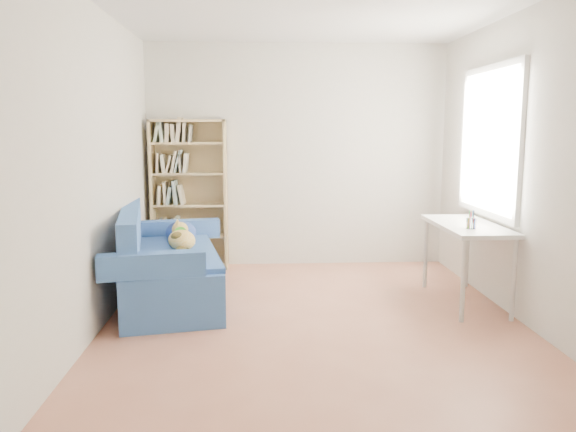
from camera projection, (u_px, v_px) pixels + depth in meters
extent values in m
plane|color=#A26149|center=(313.00, 318.00, 4.84)|extent=(4.00, 4.00, 0.00)
cube|color=silver|center=(297.00, 156.00, 6.62)|extent=(3.50, 0.04, 2.60)
cube|color=silver|center=(355.00, 195.00, 2.67)|extent=(3.50, 0.04, 2.60)
cube|color=silver|center=(99.00, 168.00, 4.55)|extent=(0.04, 4.00, 2.60)
cube|color=silver|center=(520.00, 167.00, 4.74)|extent=(0.04, 4.00, 2.60)
cube|color=white|center=(315.00, 3.00, 4.45)|extent=(3.50, 4.00, 0.04)
cube|color=white|center=(491.00, 141.00, 5.30)|extent=(0.01, 1.20, 1.30)
cube|color=#274B8B|center=(169.00, 278.00, 5.30)|extent=(1.16, 1.91, 0.45)
cube|color=#274B8B|center=(131.00, 232.00, 5.22)|extent=(0.49, 1.78, 0.44)
cube|color=#274B8B|center=(180.00, 229.00, 6.05)|extent=(0.86, 0.31, 0.20)
cube|color=#274B8B|center=(152.00, 265.00, 4.45)|extent=(0.86, 0.31, 0.20)
cube|color=#274B8B|center=(171.00, 253.00, 5.27)|extent=(1.11, 1.76, 0.05)
ellipsoid|color=navy|center=(181.00, 233.00, 5.75)|extent=(0.31, 0.34, 0.23)
ellipsoid|color=#BA7B15|center=(182.00, 240.00, 5.27)|extent=(0.35, 0.50, 0.18)
ellipsoid|color=silver|center=(190.00, 240.00, 5.41)|extent=(0.19, 0.22, 0.11)
ellipsoid|color=#32260D|center=(177.00, 237.00, 5.21)|extent=(0.20, 0.25, 0.09)
sphere|color=#BA7B15|center=(188.00, 229.00, 5.59)|extent=(0.16, 0.16, 0.16)
cone|color=#BA7B15|center=(186.00, 221.00, 5.61)|extent=(0.07, 0.08, 0.08)
cone|color=#BA7B15|center=(185.00, 223.00, 5.54)|extent=(0.08, 0.08, 0.08)
cylinder|color=green|center=(187.00, 233.00, 5.51)|extent=(0.13, 0.07, 0.13)
cylinder|color=#32260D|center=(176.00, 250.00, 5.02)|extent=(0.14, 0.17, 0.06)
cube|color=tan|center=(153.00, 195.00, 6.45)|extent=(0.03, 0.27, 1.72)
cube|color=tan|center=(226.00, 195.00, 6.49)|extent=(0.03, 0.27, 1.72)
cube|color=tan|center=(187.00, 121.00, 6.34)|extent=(0.86, 0.27, 0.03)
cube|color=tan|center=(191.00, 267.00, 6.60)|extent=(0.86, 0.27, 0.03)
cube|color=tan|center=(191.00, 194.00, 6.59)|extent=(0.86, 0.02, 1.72)
cube|color=white|center=(467.00, 226.00, 5.17)|extent=(0.53, 1.16, 0.04)
cylinder|color=silver|center=(467.00, 253.00, 5.76)|extent=(0.04, 0.04, 0.71)
cylinder|color=silver|center=(514.00, 280.00, 4.71)|extent=(0.04, 0.04, 0.71)
cylinder|color=silver|center=(426.00, 253.00, 5.74)|extent=(0.04, 0.04, 0.71)
cylinder|color=silver|center=(463.00, 281.00, 4.69)|extent=(0.04, 0.04, 0.71)
cylinder|color=white|center=(471.00, 223.00, 4.91)|extent=(0.09, 0.09, 0.10)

